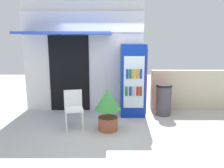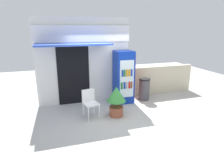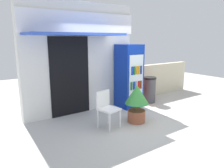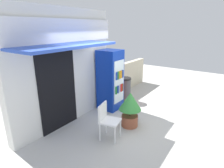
% 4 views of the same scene
% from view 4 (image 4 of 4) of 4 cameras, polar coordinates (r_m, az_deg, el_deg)
% --- Properties ---
extents(ground, '(16.00, 16.00, 0.00)m').
position_cam_4_polar(ground, '(5.21, 4.07, -12.68)').
color(ground, beige).
extents(storefront_building, '(3.38, 1.24, 3.08)m').
position_cam_4_polar(storefront_building, '(5.05, -14.44, 5.39)').
color(storefront_building, silver).
rests_on(storefront_building, ground).
extents(drink_cooler, '(0.67, 0.72, 1.93)m').
position_cam_4_polar(drink_cooler, '(5.90, -0.47, 1.25)').
color(drink_cooler, '#0C2D9E').
rests_on(drink_cooler, ground).
extents(plastic_chair, '(0.51, 0.52, 0.88)m').
position_cam_4_polar(plastic_chair, '(4.45, -1.53, -10.67)').
color(plastic_chair, white).
rests_on(plastic_chair, ground).
extents(potted_plant_near_shop, '(0.60, 0.60, 0.97)m').
position_cam_4_polar(potted_plant_near_shop, '(4.95, 5.64, -6.95)').
color(potted_plant_near_shop, '#995138').
rests_on(potted_plant_near_shop, ground).
extents(trash_bin, '(0.43, 0.43, 0.85)m').
position_cam_4_polar(trash_bin, '(6.71, 4.07, -1.54)').
color(trash_bin, '#47474C').
rests_on(trash_bin, ground).
extents(stone_boundary_wall, '(2.74, 0.21, 1.16)m').
position_cam_4_polar(stone_boundary_wall, '(7.87, 4.63, 2.49)').
color(stone_boundary_wall, beige).
rests_on(stone_boundary_wall, ground).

